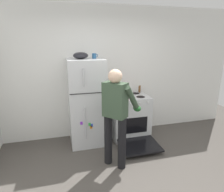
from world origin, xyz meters
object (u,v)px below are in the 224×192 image
(red_pot, at_px, (123,94))
(coffee_mug, at_px, (94,56))
(pepper_mill, at_px, (140,89))
(mixing_bowl, at_px, (81,56))
(stove_range, at_px, (129,117))
(refrigerator, at_px, (87,102))
(person_cook, at_px, (116,110))

(red_pot, xyz_separation_m, coffee_mug, (-0.55, 0.10, 0.76))
(pepper_mill, distance_m, mixing_bowl, 1.49)
(stove_range, height_order, mixing_bowl, mixing_bowl)
(coffee_mug, height_order, pepper_mill, coffee_mug)
(red_pot, distance_m, coffee_mug, 0.95)
(refrigerator, bearing_deg, pepper_mill, 9.52)
(mixing_bowl, bearing_deg, red_pot, -3.51)
(refrigerator, relative_size, mixing_bowl, 6.10)
(red_pot, height_order, mixing_bowl, mixing_bowl)
(person_cook, height_order, coffee_mug, coffee_mug)
(red_pot, height_order, pepper_mill, pepper_mill)
(stove_range, height_order, pepper_mill, pepper_mill)
(pepper_mill, bearing_deg, red_pot, -151.48)
(coffee_mug, xyz_separation_m, mixing_bowl, (-0.26, -0.05, 0.01))
(person_cook, bearing_deg, mixing_bowl, 114.64)
(person_cook, relative_size, coffee_mug, 14.28)
(person_cook, bearing_deg, red_pot, 65.08)
(stove_range, distance_m, coffee_mug, 1.47)
(coffee_mug, bearing_deg, red_pot, -10.26)
(coffee_mug, height_order, mixing_bowl, mixing_bowl)
(mixing_bowl, bearing_deg, refrigerator, -0.22)
(coffee_mug, bearing_deg, pepper_mill, 8.43)
(pepper_mill, bearing_deg, coffee_mug, -171.57)
(person_cook, relative_size, mixing_bowl, 5.81)
(refrigerator, relative_size, person_cook, 1.05)
(red_pot, bearing_deg, stove_range, 11.34)
(refrigerator, distance_m, mixing_bowl, 0.90)
(stove_range, relative_size, person_cook, 0.76)
(red_pot, bearing_deg, person_cook, -114.92)
(stove_range, bearing_deg, mixing_bowl, 178.95)
(refrigerator, height_order, red_pot, refrigerator)
(refrigerator, bearing_deg, stove_range, -1.13)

